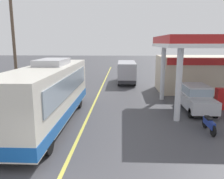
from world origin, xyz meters
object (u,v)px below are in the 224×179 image
Objects in this scene: car_at_pump at (196,97)px; motorcycle_parked_forecourt at (209,124)px; minibus_opposing_lane at (127,70)px; pedestrian_near_pump at (189,91)px; coach_bus_main at (49,94)px.

motorcycle_parked_forecourt is (-0.48, -3.88, -0.57)m from car_at_pump.
minibus_opposing_lane is (-4.57, 11.36, 0.46)m from car_at_pump.
pedestrian_near_pump is (4.75, -9.13, -0.54)m from minibus_opposing_lane.
car_at_pump is 0.69× the size of minibus_opposing_lane.
pedestrian_near_pump is (0.67, 6.11, 0.49)m from motorcycle_parked_forecourt.
car_at_pump is 12.25m from minibus_opposing_lane.
car_at_pump is at bearing 82.91° from motorcycle_parked_forecourt.
coach_bus_main is 10.81m from pedestrian_near_pump.
minibus_opposing_lane is at bearing 117.49° from pedestrian_near_pump.
coach_bus_main is 1.80× the size of minibus_opposing_lane.
minibus_opposing_lane is 3.69× the size of pedestrian_near_pump.
coach_bus_main is at bearing -151.82° from pedestrian_near_pump.
minibus_opposing_lane is 10.31m from pedestrian_near_pump.
coach_bus_main reaches higher than pedestrian_near_pump.
car_at_pump is at bearing 17.07° from coach_bus_main.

